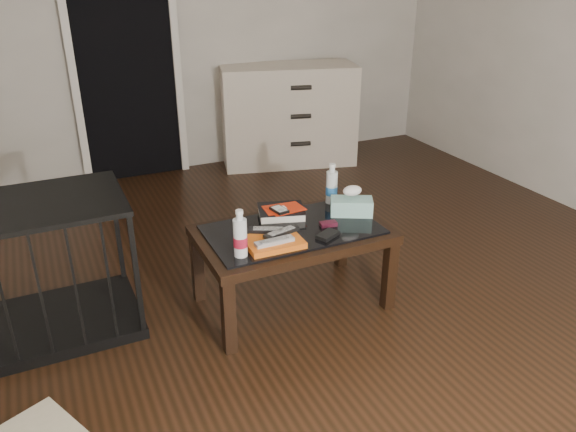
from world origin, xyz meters
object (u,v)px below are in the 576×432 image
(coffee_table, at_px, (292,239))
(dresser, at_px, (288,115))
(textbook, at_px, (281,212))
(water_bottle_right, at_px, (332,183))
(tissue_box, at_px, (351,206))
(pet_crate, at_px, (43,291))
(water_bottle_left, at_px, (240,233))

(coffee_table, distance_m, dresser, 2.39)
(textbook, height_order, water_bottle_right, water_bottle_right)
(coffee_table, relative_size, dresser, 0.78)
(tissue_box, bearing_deg, pet_crate, -162.08)
(textbook, bearing_deg, tissue_box, -4.15)
(water_bottle_left, distance_m, tissue_box, 0.76)
(textbook, xyz_separation_m, tissue_box, (0.36, -0.14, 0.02))
(water_bottle_right, relative_size, tissue_box, 1.03)
(dresser, bearing_deg, textbook, -101.54)
(water_bottle_left, bearing_deg, textbook, 42.63)
(dresser, bearing_deg, pet_crate, -125.70)
(pet_crate, height_order, textbook, pet_crate)
(coffee_table, xyz_separation_m, textbook, (0.01, 0.17, 0.09))
(pet_crate, distance_m, textbook, 1.30)
(coffee_table, relative_size, water_bottle_left, 4.20)
(dresser, xyz_separation_m, water_bottle_right, (-0.63, -1.96, 0.13))
(dresser, distance_m, water_bottle_left, 2.69)
(textbook, bearing_deg, pet_crate, -168.76)
(coffee_table, bearing_deg, pet_crate, 166.46)
(dresser, xyz_separation_m, tissue_box, (-0.61, -2.15, 0.06))
(pet_crate, height_order, water_bottle_right, pet_crate)
(coffee_table, distance_m, tissue_box, 0.39)
(water_bottle_right, distance_m, tissue_box, 0.20)
(pet_crate, height_order, tissue_box, pet_crate)
(textbook, bearing_deg, coffee_table, -77.25)
(coffee_table, relative_size, tissue_box, 4.35)
(pet_crate, xyz_separation_m, water_bottle_left, (0.90, -0.46, 0.35))
(dresser, xyz_separation_m, pet_crate, (-2.24, -1.87, -0.22))
(coffee_table, relative_size, textbook, 4.00)
(coffee_table, xyz_separation_m, pet_crate, (-1.25, 0.30, -0.17))
(water_bottle_left, height_order, tissue_box, water_bottle_left)
(coffee_table, height_order, dresser, dresser)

